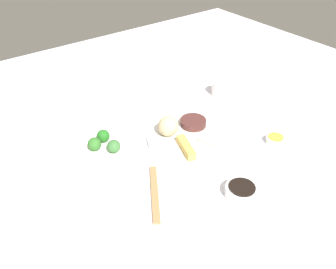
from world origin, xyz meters
name	(u,v)px	position (x,y,z in m)	size (l,w,h in m)	color
tabletop	(203,150)	(0.00, 0.00, 0.01)	(2.20, 2.20, 0.02)	white
main_plate	(190,139)	(0.01, -0.06, 0.03)	(0.28, 0.28, 0.02)	white
rice_scoop	(168,126)	(0.06, -0.11, 0.07)	(0.07, 0.07, 0.07)	tan
spring_roll	(186,147)	(0.07, -0.01, 0.05)	(0.11, 0.03, 0.02)	gold
crab_rangoon_wonton	(212,138)	(-0.04, 0.00, 0.04)	(0.07, 0.07, 0.01)	beige
stir_fry_heap	(193,122)	(-0.04, -0.10, 0.05)	(0.09, 0.09, 0.02)	#4D2825
broccoli_plate	(107,146)	(0.25, -0.19, 0.03)	(0.23, 0.23, 0.01)	white
broccoli_floret_0	(114,146)	(0.25, -0.14, 0.06)	(0.04, 0.04, 0.04)	#3A6F36
broccoli_floret_1	(103,136)	(0.25, -0.21, 0.06)	(0.04, 0.04, 0.04)	#236A1F
broccoli_floret_2	(94,144)	(0.30, -0.19, 0.06)	(0.04, 0.04, 0.04)	#306B27
soy_sauce_bowl	(241,192)	(0.06, 0.23, 0.04)	(0.09, 0.09, 0.03)	white
soy_sauce_bowl_liquid	(242,187)	(0.06, 0.23, 0.05)	(0.07, 0.07, 0.00)	black
sauce_ramekin_hot_mustard	(275,140)	(-0.21, 0.12, 0.03)	(0.06, 0.06, 0.02)	white
sauce_ramekin_hot_mustard_liquid	(276,137)	(-0.21, 0.12, 0.05)	(0.05, 0.05, 0.00)	yellow
teacup	(220,88)	(-0.29, -0.22, 0.05)	(0.07, 0.07, 0.06)	white
chopsticks_pair	(155,193)	(0.25, 0.08, 0.02)	(0.22, 0.02, 0.01)	#A5794B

